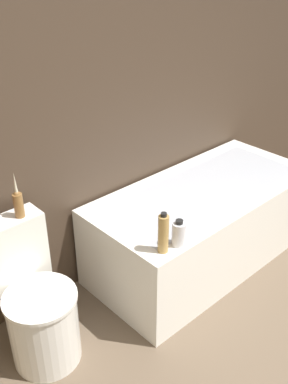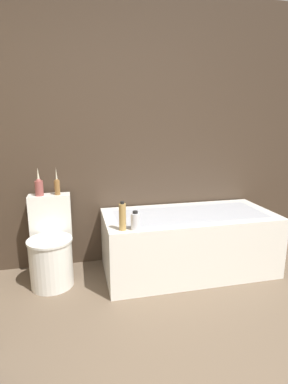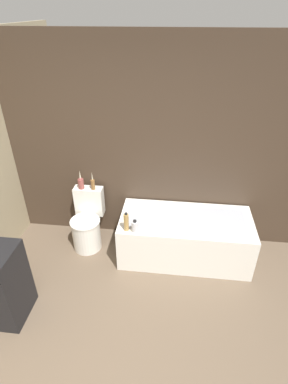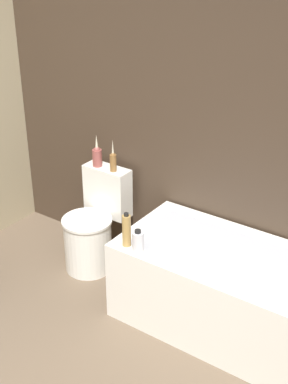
{
  "view_description": "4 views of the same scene",
  "coord_description": "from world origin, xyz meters",
  "px_view_note": "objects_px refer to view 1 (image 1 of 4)",
  "views": [
    {
      "loc": [
        -1.38,
        0.25,
        2.03
      ],
      "look_at": [
        0.06,
        1.81,
        0.81
      ],
      "focal_mm": 42.0,
      "sensor_mm": 36.0,
      "label": 1
    },
    {
      "loc": [
        -0.36,
        -0.67,
        1.43
      ],
      "look_at": [
        0.21,
        1.76,
        0.84
      ],
      "focal_mm": 28.0,
      "sensor_mm": 36.0,
      "label": 2
    },
    {
      "loc": [
        0.51,
        -1.08,
        2.77
      ],
      "look_at": [
        0.17,
        1.73,
        1.01
      ],
      "focal_mm": 28.0,
      "sensor_mm": 36.0,
      "label": 3
    },
    {
      "loc": [
        1.76,
        -0.76,
        2.46
      ],
      "look_at": [
        0.08,
        1.64,
        0.96
      ],
      "focal_mm": 50.0,
      "sensor_mm": 36.0,
      "label": 4
    }
  ],
  "objects_px": {
    "vase_silver": "(18,203)",
    "shampoo_bottle_tall": "(163,234)",
    "shampoo_bottle_short": "(179,234)",
    "bathtub": "(202,224)",
    "toilet": "(35,306)"
  },
  "relations": [
    {
      "from": "bathtub",
      "to": "shampoo_bottle_short",
      "type": "relative_size",
      "value": 10.25
    },
    {
      "from": "bathtub",
      "to": "toilet",
      "type": "distance_m",
      "value": 1.28
    },
    {
      "from": "vase_silver",
      "to": "shampoo_bottle_tall",
      "type": "height_order",
      "value": "vase_silver"
    },
    {
      "from": "bathtub",
      "to": "vase_silver",
      "type": "xyz_separation_m",
      "value": [
        -1.2,
        0.24,
        0.56
      ]
    },
    {
      "from": "bathtub",
      "to": "vase_silver",
      "type": "height_order",
      "value": "vase_silver"
    },
    {
      "from": "shampoo_bottle_tall",
      "to": "vase_silver",
      "type": "bearing_deg",
      "value": 134.27
    },
    {
      "from": "vase_silver",
      "to": "shampoo_bottle_short",
      "type": "distance_m",
      "value": 0.85
    },
    {
      "from": "vase_silver",
      "to": "shampoo_bottle_short",
      "type": "bearing_deg",
      "value": -41.54
    },
    {
      "from": "toilet",
      "to": "shampoo_bottle_short",
      "type": "xyz_separation_m",
      "value": [
        0.7,
        -0.38,
        0.33
      ]
    },
    {
      "from": "bathtub",
      "to": "shampoo_bottle_short",
      "type": "distance_m",
      "value": 0.75
    },
    {
      "from": "bathtub",
      "to": "vase_silver",
      "type": "bearing_deg",
      "value": 168.8
    },
    {
      "from": "toilet",
      "to": "shampoo_bottle_short",
      "type": "relative_size",
      "value": 4.89
    },
    {
      "from": "toilet",
      "to": "shampoo_bottle_short",
      "type": "height_order",
      "value": "toilet"
    },
    {
      "from": "shampoo_bottle_short",
      "to": "vase_silver",
      "type": "bearing_deg",
      "value": 138.46
    },
    {
      "from": "toilet",
      "to": "shampoo_bottle_tall",
      "type": "bearing_deg",
      "value": -31.17
    }
  ]
}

